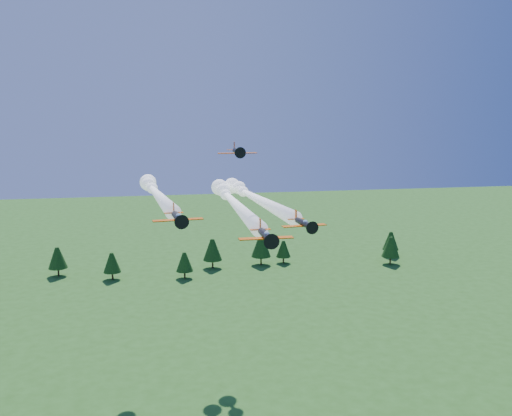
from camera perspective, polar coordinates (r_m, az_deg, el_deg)
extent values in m
cylinder|color=black|center=(81.82, 0.94, -2.73)|extent=(1.09, 5.76, 1.07)
cone|color=black|center=(78.62, 1.45, -3.25)|extent=(1.07, 0.96, 1.07)
cone|color=black|center=(78.01, 1.55, -3.36)|extent=(0.47, 0.48, 0.47)
cylinder|color=black|center=(77.84, 1.57, -3.39)|extent=(2.24, 0.05, 2.24)
cube|color=#DA4E00|center=(81.49, 1.01, -3.03)|extent=(7.89, 1.47, 0.13)
cube|color=#DA4E00|center=(85.43, 0.43, -2.16)|extent=(3.09, 0.92, 0.07)
cube|color=#DA4E00|center=(85.36, 0.41, -1.58)|extent=(0.10, 1.01, 1.55)
ellipsoid|color=#80A7C5|center=(80.81, 1.08, -2.58)|extent=(0.77, 1.28, 0.66)
sphere|color=white|center=(121.18, -2.99, 1.35)|extent=(2.30, 2.30, 2.30)
sphere|color=white|center=(126.22, -3.31, 1.69)|extent=(3.00, 3.00, 3.00)
sphere|color=white|center=(131.27, -3.61, 2.00)|extent=(3.70, 3.70, 3.70)
cylinder|color=black|center=(88.85, -7.87, -0.91)|extent=(1.64, 5.75, 1.05)
cone|color=black|center=(85.64, -7.52, -1.31)|extent=(1.14, 1.05, 1.05)
cone|color=black|center=(85.03, -7.45, -1.39)|extent=(0.51, 0.52, 0.46)
cylinder|color=black|center=(84.85, -7.43, -1.41)|extent=(2.20, 0.27, 2.20)
cube|color=#DA4E00|center=(88.50, -7.82, -1.18)|extent=(7.87, 2.23, 0.13)
cube|color=#DA4E00|center=(92.46, -8.22, -0.47)|extent=(3.12, 1.21, 0.07)
cube|color=#DA4E00|center=(92.42, -8.25, 0.05)|extent=(0.20, 1.00, 1.52)
ellipsoid|color=#80A7C5|center=(87.85, -7.78, -0.76)|extent=(0.88, 1.33, 0.66)
sphere|color=white|center=(122.97, -10.39, 1.98)|extent=(2.30, 2.30, 2.30)
sphere|color=white|center=(127.25, -10.61, 2.23)|extent=(3.00, 3.00, 3.00)
sphere|color=white|center=(131.52, -10.81, 2.46)|extent=(3.70, 3.70, 3.70)
cylinder|color=black|center=(90.98, 4.76, -1.52)|extent=(1.48, 5.33, 0.97)
cone|color=black|center=(88.18, 5.47, -1.89)|extent=(1.05, 0.97, 0.97)
cone|color=black|center=(87.64, 5.61, -1.97)|extent=(0.47, 0.48, 0.43)
cylinder|color=black|center=(87.49, 5.65, -1.99)|extent=(2.04, 0.24, 2.05)
cube|color=#DA4E00|center=(90.68, 4.85, -1.76)|extent=(7.30, 2.00, 0.12)
cube|color=#DA4E00|center=(94.14, 4.02, -1.10)|extent=(2.89, 1.10, 0.07)
cube|color=#DA4E00|center=(94.09, 4.00, -0.62)|extent=(0.18, 0.93, 1.41)
ellipsoid|color=#80A7C5|center=(90.10, 4.97, -1.38)|extent=(0.81, 1.23, 0.61)
sphere|color=white|center=(125.60, -1.23, 1.64)|extent=(2.30, 2.30, 2.30)
sphere|color=white|center=(130.07, -1.76, 1.92)|extent=(3.00, 3.00, 3.00)
sphere|color=white|center=(134.55, -2.26, 2.18)|extent=(3.70, 3.70, 3.70)
cylinder|color=black|center=(95.64, -1.91, 5.69)|extent=(0.89, 4.77, 0.88)
cone|color=black|center=(92.90, -1.65, 5.57)|extent=(0.88, 0.80, 0.88)
cone|color=black|center=(92.38, -1.60, 5.55)|extent=(0.39, 0.40, 0.39)
cylinder|color=black|center=(92.23, -1.58, 5.54)|extent=(1.86, 0.04, 1.86)
cube|color=#DA4E00|center=(95.31, -1.88, 5.51)|extent=(6.54, 1.20, 0.11)
cube|color=#DA4E00|center=(98.73, -2.19, 5.84)|extent=(2.56, 0.75, 0.06)
cube|color=#DA4E00|center=(98.77, -2.20, 6.25)|extent=(0.08, 0.84, 1.28)
ellipsoid|color=#80A7C5|center=(94.83, -1.84, 5.87)|extent=(0.64, 1.06, 0.55)
cylinder|color=#382314|center=(219.91, 13.27, -5.11)|extent=(0.60, 0.60, 2.90)
cone|color=black|center=(218.66, 13.32, -3.80)|extent=(6.64, 6.64, 7.47)
cylinder|color=#382314|center=(201.23, -14.15, -6.58)|extent=(0.60, 0.60, 2.60)
cone|color=black|center=(200.00, -14.21, -5.31)|extent=(5.94, 5.94, 6.68)
cylinder|color=#382314|center=(210.62, -19.15, -6.06)|extent=(0.60, 0.60, 2.86)
cone|color=black|center=(209.33, -19.23, -4.72)|extent=(6.54, 6.54, 7.36)
cylinder|color=#382314|center=(231.14, 13.28, -4.40)|extent=(0.60, 0.60, 2.75)
cone|color=black|center=(230.01, 13.33, -3.22)|extent=(6.30, 6.30, 7.08)
cylinder|color=#382314|center=(213.19, 0.51, -5.27)|extent=(0.60, 0.60, 3.19)
cone|color=black|center=(211.79, 0.51, -3.78)|extent=(7.30, 7.30, 8.21)
cylinder|color=#382314|center=(209.41, -4.35, -5.60)|extent=(0.60, 0.60, 3.03)
cone|color=black|center=(208.04, -4.37, -4.16)|extent=(6.93, 6.93, 7.80)
cylinder|color=#382314|center=(198.11, -7.13, -6.62)|extent=(0.60, 0.60, 2.55)
cone|color=black|center=(196.88, -7.16, -5.35)|extent=(5.82, 5.82, 6.55)
cylinder|color=#382314|center=(215.93, 2.75, -5.20)|extent=(0.60, 0.60, 2.40)
cone|color=black|center=(214.87, 2.76, -4.10)|extent=(5.48, 5.48, 6.16)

